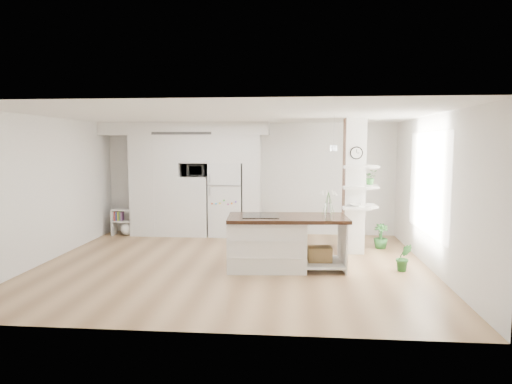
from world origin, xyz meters
TOP-DOWN VIEW (x-y plane):
  - floor at (0.00, 0.00)m, footprint 7.00×6.00m
  - room at (0.00, 0.00)m, footprint 7.04×6.04m
  - cabinet_wall at (-1.45, 2.67)m, footprint 4.00×0.71m
  - refrigerator at (-0.53, 2.68)m, footprint 0.78×0.69m
  - column at (2.38, 1.13)m, footprint 0.69×0.90m
  - window at (3.48, 0.30)m, footprint 0.00×2.40m
  - pendant_light at (1.70, 0.15)m, footprint 0.12×0.12m
  - kitchen_island at (0.75, -0.15)m, footprint 2.14×1.13m
  - bookshelf at (-2.98, 2.50)m, footprint 0.54×0.32m
  - floor_plant_a at (3.00, -0.15)m, footprint 0.27×0.22m
  - floor_plant_b at (2.92, 1.60)m, footprint 0.32×0.32m
  - microwave at (-1.27, 2.62)m, footprint 0.54×0.37m
  - shelf_plant at (2.63, 1.30)m, footprint 0.27×0.23m
  - decor_bowl at (2.30, 0.90)m, footprint 0.22×0.22m

SIDE VIEW (x-z plane):
  - floor at x=0.00m, z-range -0.01..0.01m
  - floor_plant_a at x=3.00m, z-range 0.00..0.49m
  - floor_plant_b at x=2.92m, z-range 0.00..0.52m
  - bookshelf at x=-2.98m, z-range -0.04..0.60m
  - kitchen_island at x=0.75m, z-range -0.27..1.24m
  - refrigerator at x=-0.53m, z-range 0.00..1.75m
  - decor_bowl at x=2.30m, z-range 0.98..1.03m
  - column at x=2.38m, z-range 0.00..2.70m
  - window at x=3.48m, z-range 0.30..2.70m
  - cabinet_wall at x=-1.45m, z-range 0.16..2.86m
  - shelf_plant at x=2.63m, z-range 1.38..1.67m
  - microwave at x=-1.27m, z-range 1.42..1.72m
  - room at x=0.00m, z-range 0.50..3.22m
  - pendant_light at x=1.70m, z-range 2.07..2.17m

